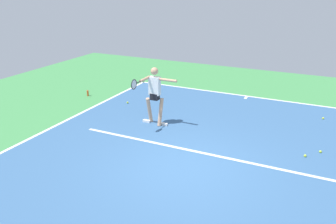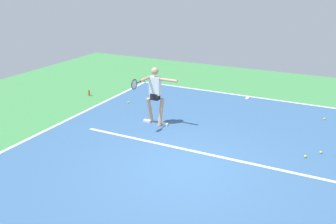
{
  "view_description": "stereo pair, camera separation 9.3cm",
  "coord_description": "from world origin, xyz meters",
  "px_view_note": "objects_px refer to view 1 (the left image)",
  "views": [
    {
      "loc": [
        -2.88,
        6.91,
        4.21
      ],
      "look_at": [
        0.96,
        -1.06,
        0.9
      ],
      "focal_mm": 37.92,
      "sensor_mm": 36.0,
      "label": 1
    },
    {
      "loc": [
        -2.96,
        6.87,
        4.21
      ],
      "look_at": [
        0.96,
        -1.06,
        0.9
      ],
      "focal_mm": 37.92,
      "sensor_mm": 36.0,
      "label": 2
    }
  ],
  "objects_px": {
    "tennis_player": "(154,92)",
    "tennis_ball_by_baseline": "(320,152)",
    "tennis_ball_near_player": "(323,118)",
    "water_bottle": "(88,93)",
    "tennis_ball_by_sideline": "(128,102)",
    "tennis_ball_near_service_line": "(305,156)"
  },
  "relations": [
    {
      "from": "tennis_ball_near_player",
      "to": "water_bottle",
      "type": "bearing_deg",
      "value": 8.91
    },
    {
      "from": "tennis_ball_by_sideline",
      "to": "tennis_ball_near_player",
      "type": "height_order",
      "value": "same"
    },
    {
      "from": "tennis_ball_near_service_line",
      "to": "tennis_ball_by_sideline",
      "type": "xyz_separation_m",
      "value": [
        6.25,
        -1.59,
        0.0
      ]
    },
    {
      "from": "tennis_player",
      "to": "tennis_ball_by_baseline",
      "type": "xyz_separation_m",
      "value": [
        -4.78,
        -0.14,
        -1.01
      ]
    },
    {
      "from": "tennis_ball_by_sideline",
      "to": "tennis_ball_by_baseline",
      "type": "distance_m",
      "value": 6.68
    },
    {
      "from": "tennis_ball_near_service_line",
      "to": "tennis_ball_near_player",
      "type": "relative_size",
      "value": 1.0
    },
    {
      "from": "water_bottle",
      "to": "tennis_ball_near_player",
      "type": "bearing_deg",
      "value": -171.09
    },
    {
      "from": "water_bottle",
      "to": "tennis_ball_by_sideline",
      "type": "bearing_deg",
      "value": 177.32
    },
    {
      "from": "tennis_player",
      "to": "tennis_ball_near_player",
      "type": "xyz_separation_m",
      "value": [
        -4.69,
        -2.71,
        -1.01
      ]
    },
    {
      "from": "tennis_player",
      "to": "tennis_ball_by_baseline",
      "type": "relative_size",
      "value": 27.32
    },
    {
      "from": "tennis_player",
      "to": "water_bottle",
      "type": "xyz_separation_m",
      "value": [
        3.65,
        -1.4,
        -0.93
      ]
    },
    {
      "from": "tennis_ball_by_sideline",
      "to": "tennis_ball_near_service_line",
      "type": "bearing_deg",
      "value": 165.72
    },
    {
      "from": "tennis_ball_near_player",
      "to": "water_bottle",
      "type": "height_order",
      "value": "water_bottle"
    },
    {
      "from": "tennis_player",
      "to": "tennis_ball_by_sideline",
      "type": "distance_m",
      "value": 2.45
    },
    {
      "from": "tennis_ball_near_service_line",
      "to": "water_bottle",
      "type": "height_order",
      "value": "water_bottle"
    },
    {
      "from": "tennis_player",
      "to": "tennis_ball_near_service_line",
      "type": "bearing_deg",
      "value": 176.27
    },
    {
      "from": "tennis_player",
      "to": "tennis_ball_by_baseline",
      "type": "bearing_deg",
      "value": -178.53
    },
    {
      "from": "tennis_ball_near_service_line",
      "to": "tennis_ball_by_baseline",
      "type": "height_order",
      "value": "same"
    },
    {
      "from": "tennis_ball_by_sideline",
      "to": "tennis_ball_near_player",
      "type": "bearing_deg",
      "value": -167.89
    },
    {
      "from": "tennis_player",
      "to": "tennis_ball_by_baseline",
      "type": "distance_m",
      "value": 4.88
    },
    {
      "from": "tennis_player",
      "to": "tennis_ball_by_baseline",
      "type": "height_order",
      "value": "tennis_player"
    },
    {
      "from": "tennis_ball_near_player",
      "to": "tennis_ball_by_sideline",
      "type": "bearing_deg",
      "value": 12.11
    }
  ]
}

